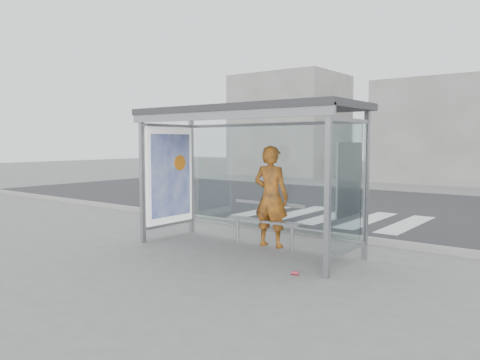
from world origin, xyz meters
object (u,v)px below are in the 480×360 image
(bus_shelter, at_px, (231,142))
(bench, at_px, (265,220))
(soda_can, at_px, (295,273))
(person, at_px, (271,196))

(bus_shelter, height_order, bench, bus_shelter)
(bus_shelter, relative_size, bench, 2.65)
(bus_shelter, distance_m, bench, 1.62)
(bench, height_order, soda_can, bench)
(bench, distance_m, soda_can, 2.05)
(bus_shelter, bearing_deg, bench, 44.13)
(bus_shelter, bearing_deg, soda_can, -25.17)
(person, distance_m, bench, 0.48)
(bus_shelter, height_order, person, bus_shelter)
(person, relative_size, bench, 1.20)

